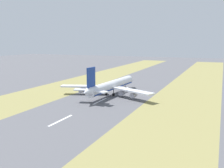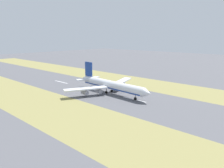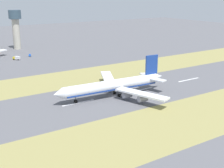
% 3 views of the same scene
% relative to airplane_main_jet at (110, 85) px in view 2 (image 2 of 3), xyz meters
% --- Properties ---
extents(ground_plane, '(800.00, 800.00, 0.00)m').
position_rel_airplane_main_jet_xyz_m(ground_plane, '(1.01, 0.07, -6.02)').
color(ground_plane, '#56565B').
extents(grass_median_west, '(40.00, 600.00, 0.01)m').
position_rel_airplane_main_jet_xyz_m(grass_median_west, '(-43.99, 0.07, -6.02)').
color(grass_median_west, olive).
rests_on(grass_median_west, ground).
extents(grass_median_east, '(40.00, 600.00, 0.01)m').
position_rel_airplane_main_jet_xyz_m(grass_median_east, '(46.01, 0.07, -6.02)').
color(grass_median_east, olive).
rests_on(grass_median_east, ground).
extents(centreline_dash_near, '(1.20, 18.00, 0.01)m').
position_rel_airplane_main_jet_xyz_m(centreline_dash_near, '(1.01, -58.10, -6.01)').
color(centreline_dash_near, silver).
rests_on(centreline_dash_near, ground).
extents(centreline_dash_mid, '(1.20, 18.00, 0.01)m').
position_rel_airplane_main_jet_xyz_m(centreline_dash_mid, '(1.01, -18.10, -6.01)').
color(centreline_dash_mid, silver).
rests_on(centreline_dash_mid, ground).
extents(centreline_dash_far, '(1.20, 18.00, 0.01)m').
position_rel_airplane_main_jet_xyz_m(centreline_dash_far, '(1.01, 21.90, -6.01)').
color(centreline_dash_far, silver).
rests_on(centreline_dash_far, ground).
extents(airplane_main_jet, '(64.02, 67.21, 20.20)m').
position_rel_airplane_main_jet_xyz_m(airplane_main_jet, '(0.00, 0.00, 0.00)').
color(airplane_main_jet, silver).
rests_on(airplane_main_jet, ground).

